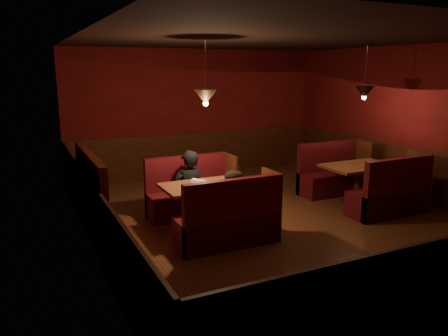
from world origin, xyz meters
name	(u,v)px	position (x,y,z in m)	size (l,w,h in m)	color
room	(262,158)	(-0.28, 0.04, 1.05)	(6.02, 7.02, 2.92)	#4D230F
main_table	(207,195)	(-1.24, 0.06, 0.56)	(1.35, 0.82, 0.94)	#532B18
main_bench_far	(191,196)	(-1.22, 0.83, 0.32)	(1.48, 0.53, 1.01)	black
main_bench_near	(230,224)	(-1.22, -0.70, 0.32)	(1.48, 0.53, 1.01)	black
second_table	(359,175)	(1.81, 0.08, 0.54)	(1.30, 0.83, 0.73)	#532B18
second_bench_far	(332,177)	(1.84, 0.86, 0.33)	(1.43, 0.54, 1.02)	black
second_bench_near	(391,197)	(1.84, -0.70, 0.33)	(1.43, 0.54, 1.02)	black
diner_a	(189,175)	(-1.32, 0.62, 0.76)	(0.55, 0.36, 1.52)	black
diner_b	(236,195)	(-1.07, -0.58, 0.70)	(0.68, 0.53, 1.40)	black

